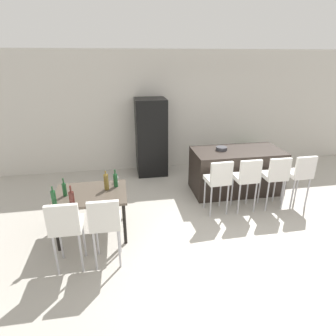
{
  "coord_description": "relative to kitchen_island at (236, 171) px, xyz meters",
  "views": [
    {
      "loc": [
        -1.77,
        -4.07,
        2.72
      ],
      "look_at": [
        -0.97,
        0.49,
        0.85
      ],
      "focal_mm": 29.51,
      "sensor_mm": 36.0,
      "label": 1
    }
  ],
  "objects": [
    {
      "name": "fruit_bowl",
      "position": [
        -0.34,
        0.07,
        0.5
      ],
      "size": [
        0.23,
        0.23,
        0.07
      ],
      "primitive_type": "cylinder",
      "color": "#333338",
      "rests_on": "kitchen_island"
    },
    {
      "name": "bar_chair_middle",
      "position": [
        -0.17,
        -0.84,
        0.24
      ],
      "size": [
        0.41,
        0.41,
        1.05
      ],
      "color": "white",
      "rests_on": "ground_plane"
    },
    {
      "name": "wine_glass_left",
      "position": [
        -2.5,
        -0.75,
        0.4
      ],
      "size": [
        0.07,
        0.07,
        0.17
      ],
      "color": "silver",
      "rests_on": "dining_table"
    },
    {
      "name": "potted_plant",
      "position": [
        1.0,
        1.31,
        -0.11
      ],
      "size": [
        0.4,
        0.4,
        0.6
      ],
      "color": "beige",
      "rests_on": "ground_plane"
    },
    {
      "name": "wine_bottle_right",
      "position": [
        -3.13,
        -1.46,
        0.39
      ],
      "size": [
        0.07,
        0.07,
        0.31
      ],
      "color": "#471E19",
      "rests_on": "dining_table"
    },
    {
      "name": "bar_chair_right",
      "position": [
        0.4,
        -0.84,
        0.24
      ],
      "size": [
        0.41,
        0.41,
        1.05
      ],
      "color": "white",
      "rests_on": "ground_plane"
    },
    {
      "name": "refrigerator",
      "position": [
        -1.66,
        1.32,
        0.46
      ],
      "size": [
        0.72,
        0.68,
        1.84
      ],
      "primitive_type": "cube",
      "color": "black",
      "rests_on": "ground_plane"
    },
    {
      "name": "wine_bottle_end",
      "position": [
        -2.66,
        -1.02,
        0.41
      ],
      "size": [
        0.07,
        0.07,
        0.32
      ],
      "color": "brown",
      "rests_on": "dining_table"
    },
    {
      "name": "wine_bottle_middle",
      "position": [
        -2.51,
        -0.94,
        0.4
      ],
      "size": [
        0.07,
        0.07,
        0.3
      ],
      "color": "#194723",
      "rests_on": "dining_table"
    },
    {
      "name": "wine_bottle_corner",
      "position": [
        -3.38,
        -1.42,
        0.4
      ],
      "size": [
        0.07,
        0.07,
        0.3
      ],
      "color": "#194723",
      "rests_on": "dining_table"
    },
    {
      "name": "ground_plane",
      "position": [
        -0.61,
        -1.04,
        -0.46
      ],
      "size": [
        10.0,
        10.0,
        0.0
      ],
      "primitive_type": "plane",
      "color": "#ADA89E"
    },
    {
      "name": "bar_chair_left",
      "position": [
        -0.71,
        -0.84,
        0.24
      ],
      "size": [
        0.42,
        0.42,
        1.05
      ],
      "color": "white",
      "rests_on": "ground_plane"
    },
    {
      "name": "kitchen_island",
      "position": [
        0.0,
        0.0,
        0.0
      ],
      "size": [
        1.86,
        0.91,
        0.92
      ],
      "primitive_type": "cube",
      "color": "black",
      "rests_on": "ground_plane"
    },
    {
      "name": "dining_table",
      "position": [
        -2.91,
        -1.1,
        0.2
      ],
      "size": [
        1.11,
        0.86,
        0.74
      ],
      "color": "#4C4238",
      "rests_on": "ground_plane"
    },
    {
      "name": "dining_chair_far",
      "position": [
        -2.66,
        -1.89,
        0.24
      ],
      "size": [
        0.41,
        0.41,
        1.05
      ],
      "color": "white",
      "rests_on": "ground_plane"
    },
    {
      "name": "bar_chair_far",
      "position": [
        0.91,
        -0.84,
        0.24
      ],
      "size": [
        0.41,
        0.41,
        1.05
      ],
      "color": "white",
      "rests_on": "ground_plane"
    },
    {
      "name": "dining_chair_near",
      "position": [
        -3.16,
        -1.89,
        0.24
      ],
      "size": [
        0.41,
        0.41,
        1.05
      ],
      "color": "white",
      "rests_on": "ground_plane"
    },
    {
      "name": "back_wall",
      "position": [
        -0.61,
        1.76,
        0.99
      ],
      "size": [
        10.0,
        0.12,
        2.9
      ],
      "primitive_type": "cube",
      "color": "beige",
      "rests_on": "ground_plane"
    },
    {
      "name": "wine_bottle_near",
      "position": [
        -3.28,
        -1.13,
        0.39
      ],
      "size": [
        0.06,
        0.06,
        0.29
      ],
      "color": "#194723",
      "rests_on": "dining_table"
    }
  ]
}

